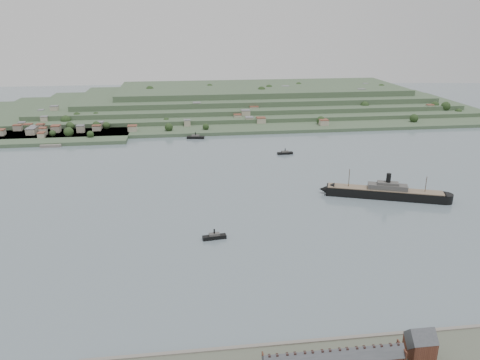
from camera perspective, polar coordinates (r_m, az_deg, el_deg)
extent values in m
plane|color=slate|center=(343.63, 4.08, -3.65)|extent=(1400.00, 1400.00, 0.00)
cube|color=slate|center=(218.19, 12.24, -18.53)|extent=(220.00, 2.00, 2.60)
cube|color=#3A3D42|center=(196.66, 11.40, -20.45)|extent=(55.60, 8.15, 8.15)
cube|color=#4F281C|center=(205.50, 19.12, -18.91)|extent=(0.50, 8.40, 3.00)
cube|color=black|center=(190.07, 4.72, -20.77)|extent=(0.90, 1.40, 3.20)
cube|color=black|center=(191.11, 6.44, -20.58)|extent=(0.90, 1.40, 3.20)
cube|color=black|center=(194.38, 10.63, -20.03)|extent=(0.90, 1.40, 3.20)
cube|color=black|center=(195.94, 12.26, -19.79)|extent=(0.90, 1.40, 3.20)
cube|color=black|center=(200.46, 16.19, -19.15)|extent=(0.90, 1.40, 3.20)
cube|color=black|center=(202.50, 17.69, -18.88)|extent=(0.90, 1.40, 3.20)
cube|color=#4F281C|center=(214.52, 21.06, -18.53)|extent=(10.00, 10.00, 9.00)
cube|color=#3A3D42|center=(211.88, 21.21, -17.56)|extent=(10.40, 10.18, 10.18)
cube|color=#374E34|center=(685.73, -1.92, 8.19)|extent=(760.00, 260.00, 4.00)
cube|color=#374E34|center=(711.48, -0.50, 8.97)|extent=(680.00, 220.00, 5.00)
cube|color=#374E34|center=(727.11, 0.54, 9.64)|extent=(600.00, 200.00, 6.00)
cube|color=#374E34|center=(742.91, 1.54, 10.34)|extent=(520.00, 180.00, 7.00)
cube|color=#374E34|center=(758.88, 2.51, 11.09)|extent=(440.00, 160.00, 8.00)
cube|color=#374E34|center=(590.58, -20.56, 5.16)|extent=(150.00, 90.00, 4.00)
cube|color=slate|center=(552.32, -21.96, 4.01)|extent=(22.00, 14.00, 2.80)
cube|color=black|center=(380.76, 17.17, -1.61)|extent=(87.25, 41.39, 6.89)
cone|color=black|center=(379.13, 10.51, -1.14)|extent=(15.13, 15.13, 11.81)
cylinder|color=black|center=(387.49, 23.69, -2.05)|extent=(11.81, 11.81, 6.89)
cube|color=#72614C|center=(379.50, 17.22, -1.08)|extent=(85.07, 39.80, 0.59)
cube|color=#474542|center=(378.98, 17.55, -0.79)|extent=(30.77, 18.42, 3.94)
cube|color=#474542|center=(378.12, 17.59, -0.42)|extent=(17.15, 11.86, 2.46)
cylinder|color=black|center=(376.94, 17.65, 0.12)|extent=(3.54, 3.54, 8.86)
cylinder|color=#42301E|center=(375.72, 13.15, 0.16)|extent=(0.49, 0.49, 15.74)
cylinder|color=#42301E|center=(381.64, 21.71, -0.60)|extent=(0.49, 0.49, 13.78)
cube|color=black|center=(299.58, -3.14, -6.97)|extent=(15.51, 5.94, 2.42)
cube|color=#474542|center=(298.79, -3.15, -6.66)|extent=(7.16, 4.07, 1.81)
cylinder|color=black|center=(297.91, -3.16, -6.31)|extent=(1.01, 1.01, 3.53)
cube|color=black|center=(546.91, -5.44, 5.19)|extent=(20.80, 9.07, 2.68)
cube|color=#474542|center=(546.42, -5.45, 5.39)|extent=(9.71, 6.01, 2.01)
cylinder|color=black|center=(545.90, -5.45, 5.62)|extent=(1.12, 1.12, 3.91)
cube|color=black|center=(483.55, 5.51, 3.27)|extent=(16.33, 5.40, 2.15)
cube|color=#474542|center=(483.12, 5.52, 3.46)|extent=(7.44, 3.99, 1.61)
cylinder|color=black|center=(482.63, 5.53, 3.66)|extent=(0.89, 0.89, 3.13)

